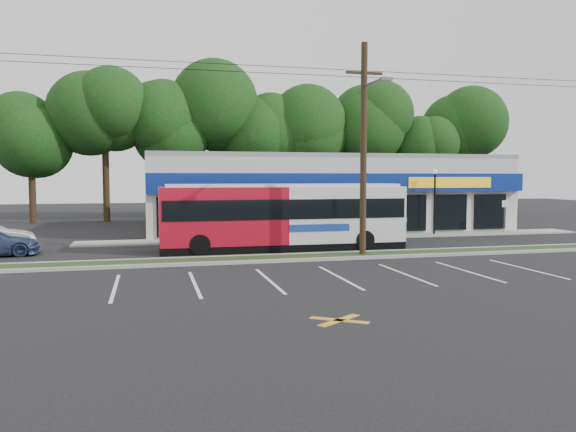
{
  "coord_description": "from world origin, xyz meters",
  "views": [
    {
      "loc": [
        -6.84,
        -23.81,
        3.8
      ],
      "look_at": [
        0.34,
        5.0,
        1.7
      ],
      "focal_mm": 35.0,
      "sensor_mm": 36.0,
      "label": 1
    }
  ],
  "objects_px": {
    "pedestrian_b": "(401,222)",
    "utility_pole": "(361,142)",
    "metrobus": "(283,215)",
    "pedestrian_a": "(402,225)",
    "sign_post": "(505,210)",
    "lamp_post": "(435,194)",
    "car_dark": "(357,225)"
  },
  "relations": [
    {
      "from": "pedestrian_b",
      "to": "utility_pole",
      "type": "bearing_deg",
      "value": 84.03
    },
    {
      "from": "metrobus",
      "to": "pedestrian_a",
      "type": "height_order",
      "value": "metrobus"
    },
    {
      "from": "sign_post",
      "to": "utility_pole",
      "type": "bearing_deg",
      "value": -149.85
    },
    {
      "from": "lamp_post",
      "to": "pedestrian_b",
      "type": "relative_size",
      "value": 2.32
    },
    {
      "from": "lamp_post",
      "to": "metrobus",
      "type": "bearing_deg",
      "value": -158.69
    },
    {
      "from": "utility_pole",
      "to": "metrobus",
      "type": "xyz_separation_m",
      "value": [
        -2.85,
        3.57,
        -3.61
      ]
    },
    {
      "from": "lamp_post",
      "to": "pedestrian_b",
      "type": "distance_m",
      "value": 3.03
    },
    {
      "from": "sign_post",
      "to": "car_dark",
      "type": "bearing_deg",
      "value": -179.59
    },
    {
      "from": "metrobus",
      "to": "pedestrian_b",
      "type": "distance_m",
      "value": 9.5
    },
    {
      "from": "lamp_post",
      "to": "pedestrian_b",
      "type": "bearing_deg",
      "value": -173.03
    },
    {
      "from": "utility_pole",
      "to": "lamp_post",
      "type": "distance_m",
      "value": 11.67
    },
    {
      "from": "metrobus",
      "to": "pedestrian_b",
      "type": "height_order",
      "value": "metrobus"
    },
    {
      "from": "sign_post",
      "to": "car_dark",
      "type": "distance_m",
      "value": 10.42
    },
    {
      "from": "utility_pole",
      "to": "pedestrian_b",
      "type": "relative_size",
      "value": 27.28
    },
    {
      "from": "pedestrian_a",
      "to": "lamp_post",
      "type": "bearing_deg",
      "value": -174.92
    },
    {
      "from": "car_dark",
      "to": "pedestrian_a",
      "type": "bearing_deg",
      "value": -120.78
    },
    {
      "from": "sign_post",
      "to": "pedestrian_b",
      "type": "distance_m",
      "value": 7.48
    },
    {
      "from": "sign_post",
      "to": "metrobus",
      "type": "height_order",
      "value": "metrobus"
    },
    {
      "from": "sign_post",
      "to": "pedestrian_b",
      "type": "relative_size",
      "value": 1.21
    },
    {
      "from": "utility_pole",
      "to": "sign_post",
      "type": "distance_m",
      "value": 15.71
    },
    {
      "from": "sign_post",
      "to": "pedestrian_b",
      "type": "xyz_separation_m",
      "value": [
        -7.45,
        -0.07,
        -0.64
      ]
    },
    {
      "from": "sign_post",
      "to": "metrobus",
      "type": "distance_m",
      "value": 16.54
    },
    {
      "from": "utility_pole",
      "to": "pedestrian_a",
      "type": "bearing_deg",
      "value": 50.02
    },
    {
      "from": "pedestrian_a",
      "to": "sign_post",
      "type": "bearing_deg",
      "value": 165.73
    },
    {
      "from": "sign_post",
      "to": "pedestrian_b",
      "type": "bearing_deg",
      "value": -179.43
    },
    {
      "from": "sign_post",
      "to": "car_dark",
      "type": "relative_size",
      "value": 0.45
    },
    {
      "from": "sign_post",
      "to": "pedestrian_b",
      "type": "height_order",
      "value": "sign_post"
    },
    {
      "from": "lamp_post",
      "to": "pedestrian_b",
      "type": "xyz_separation_m",
      "value": [
        -2.45,
        -0.3,
        -1.75
      ]
    },
    {
      "from": "car_dark",
      "to": "pedestrian_a",
      "type": "xyz_separation_m",
      "value": [
        2.29,
        -1.54,
        0.07
      ]
    },
    {
      "from": "utility_pole",
      "to": "lamp_post",
      "type": "xyz_separation_m",
      "value": [
        8.17,
        7.87,
        -2.74
      ]
    },
    {
      "from": "metrobus",
      "to": "pedestrian_b",
      "type": "bearing_deg",
      "value": 25.37
    },
    {
      "from": "sign_post",
      "to": "pedestrian_a",
      "type": "height_order",
      "value": "sign_post"
    }
  ]
}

